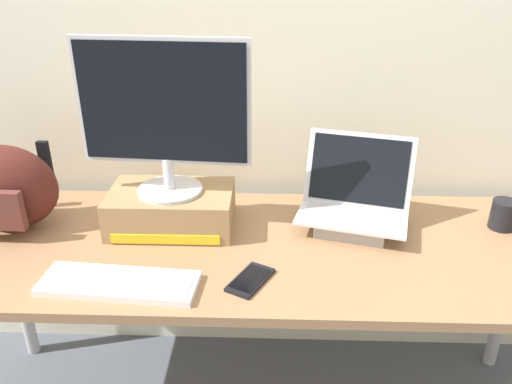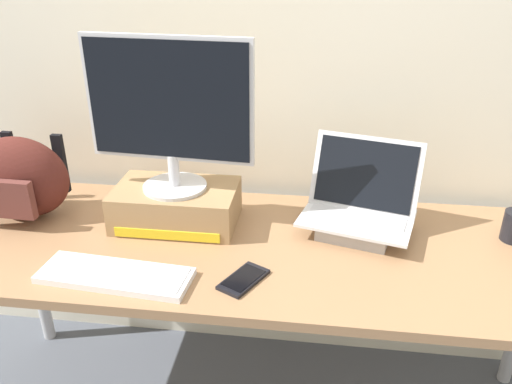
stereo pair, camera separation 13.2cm
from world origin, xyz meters
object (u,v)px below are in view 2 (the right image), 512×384
at_px(messenger_backpack, 20,178).
at_px(desktop_monitor, 169,112).
at_px(open_laptop, 358,214).
at_px(toner_box_yellow, 176,205).
at_px(cell_phone, 244,279).
at_px(external_keyboard, 115,275).

bearing_deg(messenger_backpack, desktop_monitor, 3.84).
relative_size(open_laptop, messenger_backpack, 1.16).
xyz_separation_m(toner_box_yellow, desktop_monitor, (-0.00, -0.00, 0.32)).
xyz_separation_m(desktop_monitor, cell_phone, (0.27, -0.31, -0.38)).
height_order(external_keyboard, messenger_backpack, messenger_backpack).
relative_size(open_laptop, external_keyboard, 0.91).
distance_m(open_laptop, external_keyboard, 0.77).
height_order(desktop_monitor, external_keyboard, desktop_monitor).
bearing_deg(open_laptop, messenger_backpack, -163.28).
distance_m(toner_box_yellow, messenger_backpack, 0.53).
xyz_separation_m(open_laptop, cell_phone, (-0.33, -0.32, -0.06)).
height_order(desktop_monitor, open_laptop, desktop_monitor).
xyz_separation_m(toner_box_yellow, cell_phone, (0.27, -0.31, -0.06)).
bearing_deg(open_laptop, toner_box_yellow, -163.46).
bearing_deg(open_laptop, desktop_monitor, -163.35).
bearing_deg(toner_box_yellow, open_laptop, 1.75).
bearing_deg(cell_phone, desktop_monitor, 159.69).
distance_m(desktop_monitor, external_keyboard, 0.51).
bearing_deg(cell_phone, external_keyboard, -146.47).
relative_size(desktop_monitor, cell_phone, 3.10).
bearing_deg(messenger_backpack, external_keyboard, -34.27).
bearing_deg(desktop_monitor, cell_phone, -43.95).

